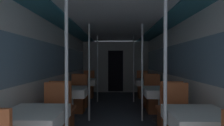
% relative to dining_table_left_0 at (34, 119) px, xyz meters
% --- Properties ---
extents(wall_left, '(0.05, 8.39, 2.18)m').
position_rel_dining_table_left_0_xyz_m(wall_left, '(-0.44, 2.05, 0.50)').
color(wall_left, silver).
rests_on(wall_left, ground_plane).
extents(wall_right, '(0.05, 8.39, 2.18)m').
position_rel_dining_table_left_0_xyz_m(wall_right, '(2.43, 2.05, 0.50)').
color(wall_right, silver).
rests_on(wall_right, ground_plane).
extents(ceiling_panel, '(2.87, 8.39, 0.07)m').
position_rel_dining_table_left_0_xyz_m(ceiling_panel, '(1.00, 2.05, 1.59)').
color(ceiling_panel, silver).
rests_on(ceiling_panel, wall_left).
extents(bulkhead_far, '(2.81, 0.09, 2.18)m').
position_rel_dining_table_left_0_xyz_m(bulkhead_far, '(1.00, 5.40, 0.45)').
color(bulkhead_far, '#A8A8A3').
rests_on(bulkhead_far, ground_plane).
extents(dining_table_left_0, '(0.72, 0.72, 0.74)m').
position_rel_dining_table_left_0_xyz_m(dining_table_left_0, '(0.00, 0.00, 0.00)').
color(dining_table_left_0, '#4C4C51').
rests_on(dining_table_left_0, ground_plane).
extents(chair_left_far_0, '(0.40, 0.40, 0.98)m').
position_rel_dining_table_left_0_xyz_m(chair_left_far_0, '(0.00, 0.64, -0.33)').
color(chair_left_far_0, brown).
rests_on(chair_left_far_0, ground_plane).
extents(support_pole_left_0, '(0.04, 0.04, 2.18)m').
position_rel_dining_table_left_0_xyz_m(support_pole_left_0, '(0.40, 0.00, 0.46)').
color(support_pole_left_0, silver).
rests_on(support_pole_left_0, ground_plane).
extents(dining_table_left_1, '(0.72, 0.72, 0.74)m').
position_rel_dining_table_left_0_xyz_m(dining_table_left_1, '(0.00, 1.81, 0.00)').
color(dining_table_left_1, '#4C4C51').
rests_on(dining_table_left_1, ground_plane).
extents(chair_left_near_1, '(0.40, 0.40, 0.98)m').
position_rel_dining_table_left_0_xyz_m(chair_left_near_1, '(-0.00, 1.17, -0.33)').
color(chair_left_near_1, brown).
rests_on(chair_left_near_1, ground_plane).
extents(chair_left_far_1, '(0.40, 0.40, 0.98)m').
position_rel_dining_table_left_0_xyz_m(chair_left_far_1, '(0.00, 2.45, -0.33)').
color(chair_left_far_1, brown).
rests_on(chair_left_far_1, ground_plane).
extents(support_pole_left_1, '(0.04, 0.04, 2.18)m').
position_rel_dining_table_left_0_xyz_m(support_pole_left_1, '(0.40, 1.81, 0.46)').
color(support_pole_left_1, silver).
rests_on(support_pole_left_1, ground_plane).
extents(dining_table_left_2, '(0.72, 0.72, 0.74)m').
position_rel_dining_table_left_0_xyz_m(dining_table_left_2, '(0.00, 3.62, 0.00)').
color(dining_table_left_2, '#4C4C51').
rests_on(dining_table_left_2, ground_plane).
extents(chair_left_near_2, '(0.40, 0.40, 0.98)m').
position_rel_dining_table_left_0_xyz_m(chair_left_near_2, '(-0.00, 2.98, -0.33)').
color(chair_left_near_2, brown).
rests_on(chair_left_near_2, ground_plane).
extents(chair_left_far_2, '(0.40, 0.40, 0.98)m').
position_rel_dining_table_left_0_xyz_m(chair_left_far_2, '(0.00, 4.27, -0.33)').
color(chair_left_far_2, brown).
rests_on(chair_left_far_2, ground_plane).
extents(support_pole_left_2, '(0.04, 0.04, 2.18)m').
position_rel_dining_table_left_0_xyz_m(support_pole_left_2, '(0.40, 3.62, 0.46)').
color(support_pole_left_2, silver).
rests_on(support_pole_left_2, ground_plane).
extents(dining_table_right_0, '(0.72, 0.72, 0.74)m').
position_rel_dining_table_left_0_xyz_m(dining_table_right_0, '(1.99, 0.00, 0.00)').
color(dining_table_right_0, '#4C4C51').
rests_on(dining_table_right_0, ground_plane).
extents(support_pole_right_0, '(0.04, 0.04, 2.18)m').
position_rel_dining_table_left_0_xyz_m(support_pole_right_0, '(1.59, 0.00, 0.46)').
color(support_pole_right_0, silver).
rests_on(support_pole_right_0, ground_plane).
extents(dining_table_right_1, '(0.72, 0.72, 0.74)m').
position_rel_dining_table_left_0_xyz_m(dining_table_right_1, '(1.99, 1.81, 0.00)').
color(dining_table_right_1, '#4C4C51').
rests_on(dining_table_right_1, ground_plane).
extents(chair_right_near_1, '(0.40, 0.40, 0.98)m').
position_rel_dining_table_left_0_xyz_m(chair_right_near_1, '(1.99, 1.17, -0.33)').
color(chair_right_near_1, brown).
rests_on(chair_right_near_1, ground_plane).
extents(chair_right_far_1, '(0.40, 0.40, 0.98)m').
position_rel_dining_table_left_0_xyz_m(chair_right_far_1, '(1.99, 2.45, -0.33)').
color(chair_right_far_1, brown).
rests_on(chair_right_far_1, ground_plane).
extents(support_pole_right_1, '(0.04, 0.04, 2.18)m').
position_rel_dining_table_left_0_xyz_m(support_pole_right_1, '(1.59, 1.81, 0.46)').
color(support_pole_right_1, silver).
rests_on(support_pole_right_1, ground_plane).
extents(dining_table_right_2, '(0.72, 0.72, 0.74)m').
position_rel_dining_table_left_0_xyz_m(dining_table_right_2, '(1.99, 3.62, 0.00)').
color(dining_table_right_2, '#4C4C51').
rests_on(dining_table_right_2, ground_plane).
extents(chair_right_near_2, '(0.40, 0.40, 0.98)m').
position_rel_dining_table_left_0_xyz_m(chair_right_near_2, '(1.99, 2.98, -0.33)').
color(chair_right_near_2, brown).
rests_on(chair_right_near_2, ground_plane).
extents(chair_right_far_2, '(0.40, 0.40, 0.98)m').
position_rel_dining_table_left_0_xyz_m(chair_right_far_2, '(1.99, 4.27, -0.33)').
color(chair_right_far_2, brown).
rests_on(chair_right_far_2, ground_plane).
extents(support_pole_right_2, '(0.04, 0.04, 2.18)m').
position_rel_dining_table_left_0_xyz_m(support_pole_right_2, '(1.59, 3.62, 0.46)').
color(support_pole_right_2, silver).
rests_on(support_pole_right_2, ground_plane).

